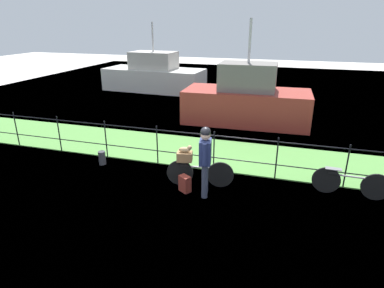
{
  "coord_description": "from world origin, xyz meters",
  "views": [
    {
      "loc": [
        2.6,
        -5.95,
        3.84
      ],
      "look_at": [
        0.35,
        1.43,
        0.9
      ],
      "focal_mm": 30.31,
      "sensor_mm": 36.0,
      "label": 1
    }
  ],
  "objects_px": {
    "moored_boat_mid": "(246,101)",
    "mooring_bollard": "(102,158)",
    "backpack_on_paving": "(185,184)",
    "wooden_crate": "(185,156)",
    "cyclist_person": "(205,156)",
    "terrier_dog": "(186,149)",
    "bicycle_main": "(199,173)",
    "moored_boat_near": "(154,76)",
    "bicycle_parked": "(350,183)"
  },
  "relations": [
    {
      "from": "cyclist_person",
      "to": "backpack_on_paving",
      "type": "relative_size",
      "value": 4.21
    },
    {
      "from": "wooden_crate",
      "to": "mooring_bollard",
      "type": "relative_size",
      "value": 0.94
    },
    {
      "from": "wooden_crate",
      "to": "backpack_on_paving",
      "type": "bearing_deg",
      "value": -72.01
    },
    {
      "from": "bicycle_main",
      "to": "bicycle_parked",
      "type": "bearing_deg",
      "value": 8.83
    },
    {
      "from": "bicycle_parked",
      "to": "moored_boat_near",
      "type": "distance_m",
      "value": 13.69
    },
    {
      "from": "wooden_crate",
      "to": "backpack_on_paving",
      "type": "relative_size",
      "value": 0.91
    },
    {
      "from": "wooden_crate",
      "to": "moored_boat_near",
      "type": "bearing_deg",
      "value": 116.71
    },
    {
      "from": "bicycle_main",
      "to": "terrier_dog",
      "type": "height_order",
      "value": "terrier_dog"
    },
    {
      "from": "bicycle_main",
      "to": "moored_boat_near",
      "type": "height_order",
      "value": "moored_boat_near"
    },
    {
      "from": "mooring_bollard",
      "to": "backpack_on_paving",
      "type": "bearing_deg",
      "value": -16.43
    },
    {
      "from": "bicycle_main",
      "to": "moored_boat_near",
      "type": "bearing_deg",
      "value": 118.34
    },
    {
      "from": "wooden_crate",
      "to": "moored_boat_mid",
      "type": "xyz_separation_m",
      "value": [
        0.66,
        5.8,
        0.12
      ]
    },
    {
      "from": "wooden_crate",
      "to": "moored_boat_near",
      "type": "relative_size",
      "value": 0.06
    },
    {
      "from": "backpack_on_paving",
      "to": "cyclist_person",
      "type": "bearing_deg",
      "value": -151.56
    },
    {
      "from": "terrier_dog",
      "to": "mooring_bollard",
      "type": "relative_size",
      "value": 0.83
    },
    {
      "from": "bicycle_parked",
      "to": "moored_boat_near",
      "type": "xyz_separation_m",
      "value": [
        -9.21,
        10.12,
        0.49
      ]
    },
    {
      "from": "wooden_crate",
      "to": "cyclist_person",
      "type": "relative_size",
      "value": 0.22
    },
    {
      "from": "terrier_dog",
      "to": "wooden_crate",
      "type": "bearing_deg",
      "value": -169.24
    },
    {
      "from": "bicycle_main",
      "to": "moored_boat_mid",
      "type": "distance_m",
      "value": 5.77
    },
    {
      "from": "terrier_dog",
      "to": "backpack_on_paving",
      "type": "distance_m",
      "value": 0.83
    },
    {
      "from": "backpack_on_paving",
      "to": "mooring_bollard",
      "type": "distance_m",
      "value": 2.86
    },
    {
      "from": "bicycle_main",
      "to": "mooring_bollard",
      "type": "height_order",
      "value": "bicycle_main"
    },
    {
      "from": "bicycle_main",
      "to": "cyclist_person",
      "type": "xyz_separation_m",
      "value": [
        0.25,
        -0.41,
        0.66
      ]
    },
    {
      "from": "terrier_dog",
      "to": "bicycle_main",
      "type": "bearing_deg",
      "value": 10.76
    },
    {
      "from": "bicycle_main",
      "to": "terrier_dog",
      "type": "relative_size",
      "value": 5.03
    },
    {
      "from": "wooden_crate",
      "to": "mooring_bollard",
      "type": "distance_m",
      "value": 2.75
    },
    {
      "from": "terrier_dog",
      "to": "backpack_on_paving",
      "type": "xyz_separation_m",
      "value": [
        0.07,
        -0.31,
        -0.76
      ]
    },
    {
      "from": "terrier_dog",
      "to": "moored_boat_near",
      "type": "bearing_deg",
      "value": 116.82
    },
    {
      "from": "mooring_bollard",
      "to": "moored_boat_near",
      "type": "bearing_deg",
      "value": 105.07
    },
    {
      "from": "cyclist_person",
      "to": "mooring_bollard",
      "type": "height_order",
      "value": "cyclist_person"
    },
    {
      "from": "wooden_crate",
      "to": "moored_boat_mid",
      "type": "bearing_deg",
      "value": 83.52
    },
    {
      "from": "wooden_crate",
      "to": "cyclist_person",
      "type": "distance_m",
      "value": 0.73
    },
    {
      "from": "mooring_bollard",
      "to": "bicycle_main",
      "type": "bearing_deg",
      "value": -8.3
    },
    {
      "from": "moored_boat_mid",
      "to": "wooden_crate",
      "type": "bearing_deg",
      "value": -96.48
    },
    {
      "from": "terrier_dog",
      "to": "moored_boat_mid",
      "type": "xyz_separation_m",
      "value": [
        0.63,
        5.8,
        -0.07
      ]
    },
    {
      "from": "bicycle_main",
      "to": "terrier_dog",
      "type": "bearing_deg",
      "value": -169.24
    },
    {
      "from": "terrier_dog",
      "to": "cyclist_person",
      "type": "relative_size",
      "value": 0.19
    },
    {
      "from": "backpack_on_paving",
      "to": "bicycle_parked",
      "type": "distance_m",
      "value": 3.83
    },
    {
      "from": "terrier_dog",
      "to": "moored_boat_near",
      "type": "relative_size",
      "value": 0.06
    },
    {
      "from": "wooden_crate",
      "to": "cyclist_person",
      "type": "height_order",
      "value": "cyclist_person"
    },
    {
      "from": "cyclist_person",
      "to": "mooring_bollard",
      "type": "distance_m",
      "value": 3.45
    },
    {
      "from": "cyclist_person",
      "to": "mooring_bollard",
      "type": "relative_size",
      "value": 4.33
    },
    {
      "from": "moored_boat_near",
      "to": "bicycle_parked",
      "type": "bearing_deg",
      "value": -47.69
    },
    {
      "from": "bicycle_main",
      "to": "backpack_on_paving",
      "type": "bearing_deg",
      "value": -124.28
    },
    {
      "from": "backpack_on_paving",
      "to": "mooring_bollard",
      "type": "height_order",
      "value": "backpack_on_paving"
    },
    {
      "from": "wooden_crate",
      "to": "terrier_dog",
      "type": "relative_size",
      "value": 1.12
    },
    {
      "from": "cyclist_person",
      "to": "mooring_bollard",
      "type": "xyz_separation_m",
      "value": [
        -3.25,
        0.85,
        -0.81
      ]
    },
    {
      "from": "terrier_dog",
      "to": "mooring_bollard",
      "type": "distance_m",
      "value": 2.82
    },
    {
      "from": "cyclist_person",
      "to": "moored_boat_near",
      "type": "relative_size",
      "value": 0.29
    },
    {
      "from": "moored_boat_mid",
      "to": "mooring_bollard",
      "type": "bearing_deg",
      "value": -121.95
    }
  ]
}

